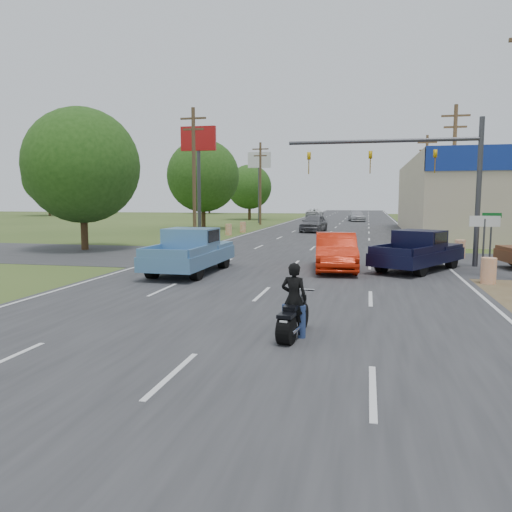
% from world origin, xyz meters
% --- Properties ---
extents(ground, '(200.00, 200.00, 0.00)m').
position_xyz_m(ground, '(0.00, 0.00, 0.00)').
color(ground, '#374A1D').
rests_on(ground, ground).
extents(main_road, '(15.00, 180.00, 0.02)m').
position_xyz_m(main_road, '(0.00, 40.00, 0.01)').
color(main_road, '#2D2D30').
rests_on(main_road, ground).
extents(cross_road, '(120.00, 10.00, 0.02)m').
position_xyz_m(cross_road, '(0.00, 18.00, 0.01)').
color(cross_road, '#2D2D30').
rests_on(cross_road, ground).
extents(utility_pole_2, '(2.00, 0.28, 10.00)m').
position_xyz_m(utility_pole_2, '(9.50, 31.00, 5.32)').
color(utility_pole_2, '#4C3823').
rests_on(utility_pole_2, ground).
extents(utility_pole_3, '(2.00, 0.28, 10.00)m').
position_xyz_m(utility_pole_3, '(9.50, 49.00, 5.32)').
color(utility_pole_3, '#4C3823').
rests_on(utility_pole_3, ground).
extents(utility_pole_5, '(2.00, 0.28, 10.00)m').
position_xyz_m(utility_pole_5, '(-9.50, 28.00, 5.32)').
color(utility_pole_5, '#4C3823').
rests_on(utility_pole_5, ground).
extents(utility_pole_6, '(2.00, 0.28, 10.00)m').
position_xyz_m(utility_pole_6, '(-9.50, 52.00, 5.32)').
color(utility_pole_6, '#4C3823').
rests_on(utility_pole_6, ground).
extents(tree_0, '(7.14, 7.14, 8.84)m').
position_xyz_m(tree_0, '(-14.00, 20.00, 5.26)').
color(tree_0, '#422D19').
rests_on(tree_0, ground).
extents(tree_1, '(7.56, 7.56, 9.36)m').
position_xyz_m(tree_1, '(-13.50, 42.00, 5.57)').
color(tree_1, '#422D19').
rests_on(tree_1, ground).
extents(tree_2, '(6.72, 6.72, 8.32)m').
position_xyz_m(tree_2, '(-14.20, 66.00, 4.95)').
color(tree_2, '#422D19').
rests_on(tree_2, ground).
extents(tree_4, '(9.24, 9.24, 11.44)m').
position_xyz_m(tree_4, '(-55.00, 75.00, 6.82)').
color(tree_4, '#422D19').
rests_on(tree_4, ground).
extents(tree_5, '(7.98, 7.98, 9.88)m').
position_xyz_m(tree_5, '(30.00, 95.00, 5.88)').
color(tree_5, '#422D19').
rests_on(tree_5, ground).
extents(tree_6, '(8.82, 8.82, 10.92)m').
position_xyz_m(tree_6, '(-30.00, 95.00, 6.51)').
color(tree_6, '#422D19').
rests_on(tree_6, ground).
extents(barrel_0, '(0.56, 0.56, 1.00)m').
position_xyz_m(barrel_0, '(8.00, 12.00, 0.50)').
color(barrel_0, orange).
rests_on(barrel_0, ground).
extents(barrel_1, '(0.56, 0.56, 1.00)m').
position_xyz_m(barrel_1, '(8.40, 20.50, 0.50)').
color(barrel_1, orange).
rests_on(barrel_1, ground).
extents(barrel_2, '(0.56, 0.56, 1.00)m').
position_xyz_m(barrel_2, '(-8.50, 34.00, 0.50)').
color(barrel_2, orange).
rests_on(barrel_2, ground).
extents(barrel_3, '(0.56, 0.56, 1.00)m').
position_xyz_m(barrel_3, '(-8.20, 38.00, 0.50)').
color(barrel_3, orange).
rests_on(barrel_3, ground).
extents(pole_sign_left_near, '(3.00, 0.35, 9.20)m').
position_xyz_m(pole_sign_left_near, '(-10.50, 32.00, 7.17)').
color(pole_sign_left_near, '#3F3F44').
rests_on(pole_sign_left_near, ground).
extents(pole_sign_left_far, '(3.00, 0.35, 9.20)m').
position_xyz_m(pole_sign_left_far, '(-10.50, 56.00, 7.17)').
color(pole_sign_left_far, '#3F3F44').
rests_on(pole_sign_left_far, ground).
extents(lane_sign, '(1.20, 0.08, 2.52)m').
position_xyz_m(lane_sign, '(8.20, 14.00, 1.90)').
color(lane_sign, '#3F3F44').
rests_on(lane_sign, ground).
extents(street_name_sign, '(0.80, 0.08, 2.61)m').
position_xyz_m(street_name_sign, '(8.80, 15.50, 1.61)').
color(street_name_sign, '#3F3F44').
rests_on(street_name_sign, ground).
extents(signal_mast, '(9.12, 0.40, 7.00)m').
position_xyz_m(signal_mast, '(5.82, 17.00, 4.80)').
color(signal_mast, '#3F3F44').
rests_on(signal_mast, ground).
extents(red_convertible, '(2.26, 5.24, 1.68)m').
position_xyz_m(red_convertible, '(2.08, 14.32, 0.84)').
color(red_convertible, '#BC1D08').
rests_on(red_convertible, ground).
extents(motorcycle, '(0.70, 2.08, 1.06)m').
position_xyz_m(motorcycle, '(1.81, 2.95, 0.47)').
color(motorcycle, black).
rests_on(motorcycle, ground).
extents(rider, '(0.66, 0.48, 1.68)m').
position_xyz_m(rider, '(1.82, 2.99, 0.84)').
color(rider, black).
rests_on(rider, ground).
extents(blue_pickup, '(2.41, 5.95, 1.96)m').
position_xyz_m(blue_pickup, '(-4.04, 12.21, 0.99)').
color(blue_pickup, black).
rests_on(blue_pickup, ground).
extents(navy_pickup, '(4.57, 5.81, 1.82)m').
position_xyz_m(navy_pickup, '(5.76, 15.16, 0.92)').
color(navy_pickup, black).
rests_on(navy_pickup, ground).
extents(distant_car_grey, '(2.60, 5.20, 1.70)m').
position_xyz_m(distant_car_grey, '(-1.63, 39.93, 0.85)').
color(distant_car_grey, slate).
rests_on(distant_car_grey, ground).
extents(distant_car_silver, '(2.81, 5.41, 1.50)m').
position_xyz_m(distant_car_silver, '(1.94, 63.57, 0.75)').
color(distant_car_silver, '#B0B0B5').
rests_on(distant_car_silver, ground).
extents(distant_car_white, '(2.78, 5.46, 1.48)m').
position_xyz_m(distant_car_white, '(-5.41, 77.43, 0.74)').
color(distant_car_white, silver).
rests_on(distant_car_white, ground).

